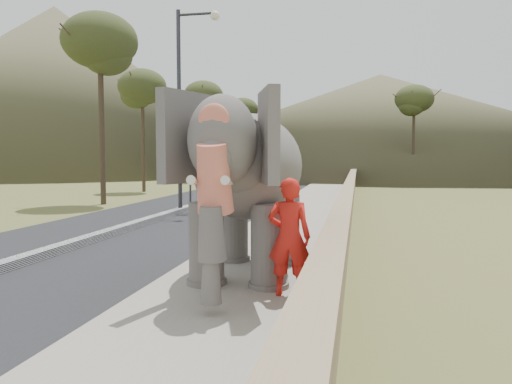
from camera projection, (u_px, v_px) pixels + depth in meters
ground at (202, 334)px, 6.60m from camera, size 160.00×160.00×0.00m
road at (153, 222)px, 17.37m from camera, size 7.00×120.00×0.03m
median at (153, 219)px, 17.36m from camera, size 0.35×120.00×0.22m
walkway at (295, 224)px, 16.36m from camera, size 3.00×120.00×0.15m
parapet at (347, 211)px, 15.99m from camera, size 0.30×120.00×1.10m
lamppost at (186, 91)px, 19.64m from camera, size 1.76×0.36×8.00m
signboard at (190, 173)px, 19.65m from camera, size 0.60×0.08×2.40m
hill_left at (57, 90)px, 67.09m from camera, size 60.00×60.00×22.00m
hill_far at (380, 123)px, 73.44m from camera, size 80.00×80.00×14.00m
elephant_and_man at (250, 190)px, 9.28m from camera, size 2.39×4.35×3.14m
motorcyclist at (275, 179)px, 30.08m from camera, size 2.69×1.64×2.02m
trees at (354, 130)px, 34.36m from camera, size 48.59×42.62×9.13m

